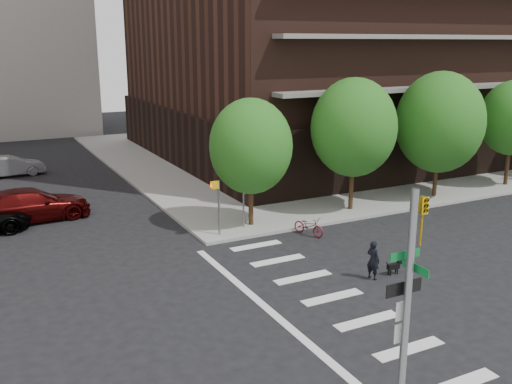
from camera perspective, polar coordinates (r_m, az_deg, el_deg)
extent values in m
plane|color=black|center=(19.50, 0.18, -12.21)|extent=(120.00, 120.00, 0.00)
cube|color=gray|center=(49.03, 8.95, 4.26)|extent=(39.00, 33.00, 0.15)
cube|color=silver|center=(16.96, 19.76, -17.60)|extent=(2.40, 0.50, 0.01)
cube|color=silver|center=(18.15, 15.05, -14.93)|extent=(2.40, 0.50, 0.01)
cube|color=silver|center=(19.47, 11.05, -12.53)|extent=(2.40, 0.50, 0.01)
cube|color=silver|center=(20.90, 7.64, -10.39)|extent=(2.40, 0.50, 0.01)
cube|color=silver|center=(22.42, 4.71, -8.51)|extent=(2.40, 0.50, 0.01)
cube|color=silver|center=(24.01, 2.19, -6.85)|extent=(2.40, 0.50, 0.01)
cube|color=silver|center=(25.66, 0.00, -5.40)|extent=(2.40, 0.50, 0.01)
cube|color=silver|center=(19.71, 1.51, -11.89)|extent=(0.30, 13.00, 0.01)
cube|color=black|center=(47.70, 6.25, 6.59)|extent=(25.50, 25.50, 4.00)
cylinder|color=#301E11|center=(27.81, -0.51, -0.99)|extent=(0.24, 0.24, 2.30)
sphere|color=#235B19|center=(27.20, -0.52, 4.60)|extent=(4.00, 4.00, 4.00)
cylinder|color=#301E11|center=(30.84, 9.51, 0.67)|extent=(0.24, 0.24, 2.60)
sphere|color=#235B19|center=(30.25, 9.76, 6.38)|extent=(4.50, 4.50, 4.50)
cylinder|color=#301E11|center=(34.71, 17.50, 1.50)|extent=(0.24, 0.24, 2.30)
sphere|color=#235B19|center=(34.17, 17.91, 6.65)|extent=(5.00, 5.00, 5.00)
cylinder|color=#301E11|center=(39.07, 23.84, 2.57)|extent=(0.24, 0.24, 2.60)
cylinder|color=slate|center=(12.30, 14.67, -13.31)|extent=(0.16, 0.16, 6.00)
imported|color=gold|center=(11.59, 16.33, -2.86)|extent=(0.16, 0.20, 1.00)
cube|color=#0A5926|center=(11.75, 14.69, -6.11)|extent=(0.75, 0.02, 0.18)
cube|color=#0A5926|center=(11.83, 15.64, -7.32)|extent=(0.02, 0.75, 0.18)
cube|color=black|center=(11.99, 14.57, -9.28)|extent=(0.90, 0.02, 0.28)
cube|color=silver|center=(12.20, 14.42, -11.43)|extent=(0.32, 0.02, 0.42)
cube|color=silver|center=(12.43, 14.27, -13.50)|extent=(0.32, 0.02, 0.42)
cylinder|color=slate|center=(26.35, -3.72, -1.57)|extent=(0.10, 0.10, 2.60)
cube|color=gold|center=(25.99, -4.17, 0.70)|extent=(0.32, 0.25, 0.32)
cylinder|color=slate|center=(27.44, -1.26, -1.32)|extent=(0.08, 0.08, 2.20)
cube|color=gold|center=(27.08, -1.13, 0.44)|extent=(0.64, 0.02, 0.64)
imported|color=#420707|center=(31.11, -21.59, -1.21)|extent=(2.86, 6.01, 1.69)
imported|color=gray|center=(42.13, -23.26, 2.39)|extent=(1.88, 4.36, 1.40)
imported|color=maroon|center=(27.05, 5.30, -3.40)|extent=(1.14, 1.80, 0.89)
imported|color=black|center=(22.42, 11.63, -6.67)|extent=(0.63, 0.49, 1.54)
cube|color=black|center=(23.15, 13.58, -7.24)|extent=(0.53, 0.19, 0.21)
cube|color=black|center=(23.28, 14.15, -6.82)|extent=(0.16, 0.13, 0.15)
cylinder|color=black|center=(23.37, 13.76, -7.63)|extent=(0.05, 0.05, 0.23)
cylinder|color=black|center=(23.10, 13.32, -7.87)|extent=(0.05, 0.05, 0.23)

